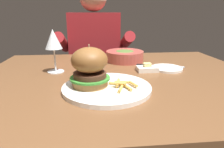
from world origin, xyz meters
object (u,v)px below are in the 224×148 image
wine_glass (53,41)px  table_knife (155,66)px  bread_plate (167,68)px  main_plate (107,88)px  butter_dish (147,69)px  soup_bowl (125,56)px  burger_sandwich (90,67)px  diner_person (95,69)px

wine_glass → table_knife: bearing=0.4°
wine_glass → bread_plate: 0.50m
main_plate → butter_dish: size_ratio=3.34×
bread_plate → butter_dish: 0.10m
bread_plate → soup_bowl: (-0.16, 0.18, 0.02)m
burger_sandwich → butter_dish: 0.31m
bread_plate → burger_sandwich: bearing=-148.6°
burger_sandwich → soup_bowl: bearing=65.2°
wine_glass → bread_plate: wine_glass is taller
wine_glass → diner_person: (0.17, 0.65, -0.31)m
main_plate → bread_plate: size_ratio=2.12×
bread_plate → table_knife: (-0.05, 0.01, 0.01)m
burger_sandwich → bread_plate: bearing=31.4°
main_plate → burger_sandwich: 0.09m
butter_dish → bread_plate: bearing=10.9°
butter_dish → soup_bowl: soup_bowl is taller
main_plate → diner_person: diner_person is taller
soup_bowl → burger_sandwich: bearing=-114.8°
burger_sandwich → table_knife: bearing=37.0°
burger_sandwich → soup_bowl: size_ratio=0.70×
wine_glass → soup_bowl: 0.38m
main_plate → soup_bowl: soup_bowl is taller
butter_dish → main_plate: bearing=-133.7°
burger_sandwich → diner_person: 0.90m
wine_glass → table_knife: size_ratio=0.87×
main_plate → butter_dish: 0.27m
table_knife → main_plate: bearing=-135.9°
main_plate → burger_sandwich: burger_sandwich is taller
main_plate → wine_glass: (-0.20, 0.22, 0.12)m
butter_dish → soup_bowl: size_ratio=0.45×
wine_glass → diner_person: bearing=75.0°
wine_glass → butter_dish: (0.39, -0.03, -0.12)m
diner_person → butter_dish: bearing=-72.4°
butter_dish → table_knife: bearing=33.1°
table_knife → soup_bowl: soup_bowl is taller
wine_glass → butter_dish: size_ratio=2.07×
soup_bowl → wine_glass: bearing=-152.6°
table_knife → butter_dish: bearing=-146.9°
bread_plate → soup_bowl: 0.24m
butter_dish → wine_glass: bearing=176.0°
bread_plate → table_knife: bearing=166.8°
soup_bowl → main_plate: bearing=-107.4°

